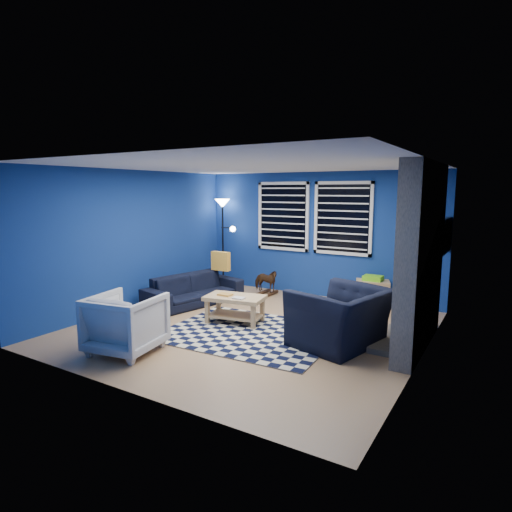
{
  "coord_description": "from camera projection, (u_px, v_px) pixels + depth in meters",
  "views": [
    {
      "loc": [
        3.39,
        -5.47,
        2.14
      ],
      "look_at": [
        -0.1,
        0.3,
        1.1
      ],
      "focal_mm": 30.0,
      "sensor_mm": 36.0,
      "label": 1
    }
  ],
  "objects": [
    {
      "name": "wall_left",
      "position": [
        135.0,
        239.0,
        7.78
      ],
      "size": [
        0.0,
        5.0,
        5.0
      ],
      "primitive_type": "plane",
      "rotation": [
        1.57,
        0.0,
        1.57
      ],
      "color": "navy",
      "rests_on": "floor"
    },
    {
      "name": "window_right",
      "position": [
        343.0,
        218.0,
        8.25
      ],
      "size": [
        1.17,
        0.06,
        1.42
      ],
      "color": "black",
      "rests_on": "wall_back"
    },
    {
      "name": "throw_pillow",
      "position": [
        221.0,
        261.0,
        8.47
      ],
      "size": [
        0.39,
        0.12,
        0.37
      ],
      "primitive_type": "cube",
      "rotation": [
        0.0,
        0.0,
        -0.0
      ],
      "color": "gold",
      "rests_on": "sofa"
    },
    {
      "name": "armchair_bent",
      "position": [
        126.0,
        323.0,
        5.66
      ],
      "size": [
        0.98,
        1.0,
        0.79
      ],
      "primitive_type": "imported",
      "rotation": [
        0.0,
        0.0,
        3.31
      ],
      "color": "gray",
      "rests_on": "floor"
    },
    {
      "name": "floor_lamp",
      "position": [
        223.0,
        215.0,
        9.43
      ],
      "size": [
        0.53,
        0.33,
        1.95
      ],
      "color": "black",
      "rests_on": "floor"
    },
    {
      "name": "rug",
      "position": [
        250.0,
        333.0,
        6.46
      ],
      "size": [
        2.6,
        2.12,
        0.02
      ],
      "primitive_type": "cube",
      "rotation": [
        0.0,
        0.0,
        0.05
      ],
      "color": "black",
      "rests_on": "floor"
    },
    {
      "name": "armchair_big",
      "position": [
        341.0,
        318.0,
        5.89
      ],
      "size": [
        1.46,
        1.35,
        0.8
      ],
      "primitive_type": "imported",
      "rotation": [
        0.0,
        0.0,
        -1.82
      ],
      "color": "black",
      "rests_on": "floor"
    },
    {
      "name": "floor",
      "position": [
        252.0,
        328.0,
        6.69
      ],
      "size": [
        5.0,
        5.0,
        0.0
      ],
      "primitive_type": "plane",
      "color": "tan",
      "rests_on": "ground"
    },
    {
      "name": "fireplace",
      "position": [
        421.0,
        261.0,
        5.72
      ],
      "size": [
        0.65,
        2.0,
        2.5
      ],
      "color": "gray",
      "rests_on": "floor"
    },
    {
      "name": "wall_back",
      "position": [
        317.0,
        235.0,
        8.61
      ],
      "size": [
        5.0,
        0.0,
        5.0
      ],
      "primitive_type": "plane",
      "rotation": [
        1.57,
        0.0,
        0.0
      ],
      "color": "navy",
      "rests_on": "floor"
    },
    {
      "name": "wall_right",
      "position": [
        425.0,
        264.0,
        5.22
      ],
      "size": [
        0.0,
        5.0,
        5.0
      ],
      "primitive_type": "plane",
      "rotation": [
        1.57,
        0.0,
        -1.57
      ],
      "color": "navy",
      "rests_on": "floor"
    },
    {
      "name": "window_left",
      "position": [
        283.0,
        216.0,
        8.91
      ],
      "size": [
        1.17,
        0.06,
        1.42
      ],
      "color": "black",
      "rests_on": "wall_back"
    },
    {
      "name": "sofa",
      "position": [
        194.0,
        290.0,
        8.07
      ],
      "size": [
        2.04,
        1.16,
        0.56
      ],
      "primitive_type": "imported",
      "rotation": [
        0.0,
        0.0,
        1.35
      ],
      "color": "black",
      "rests_on": "floor"
    },
    {
      "name": "ceiling",
      "position": [
        251.0,
        165.0,
        6.31
      ],
      "size": [
        5.0,
        5.0,
        0.0
      ],
      "primitive_type": "plane",
      "rotation": [
        3.14,
        0.0,
        0.0
      ],
      "color": "white",
      "rests_on": "wall_back"
    },
    {
      "name": "tv",
      "position": [
        445.0,
        236.0,
        6.92
      ],
      "size": [
        0.07,
        1.0,
        0.58
      ],
      "color": "black",
      "rests_on": "wall_right"
    },
    {
      "name": "coffee_table",
      "position": [
        235.0,
        303.0,
        6.92
      ],
      "size": [
        1.02,
        0.7,
        0.47
      ],
      "rotation": [
        0.0,
        0.0,
        0.18
      ],
      "color": "tan",
      "rests_on": "rug"
    },
    {
      "name": "cabinet",
      "position": [
        372.0,
        293.0,
        7.92
      ],
      "size": [
        0.68,
        0.56,
        0.58
      ],
      "rotation": [
        0.0,
        0.0,
        0.34
      ],
      "color": "tan",
      "rests_on": "floor"
    },
    {
      "name": "rocking_horse",
      "position": [
        266.0,
        281.0,
        8.74
      ],
      "size": [
        0.26,
        0.57,
        0.47
      ],
      "primitive_type": "imported",
      "rotation": [
        0.0,
        0.0,
        1.59
      ],
      "color": "#462516",
      "rests_on": "floor"
    }
  ]
}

